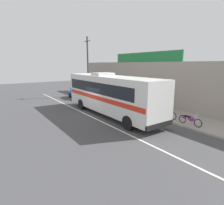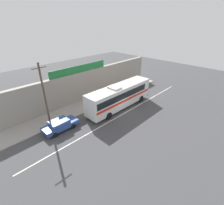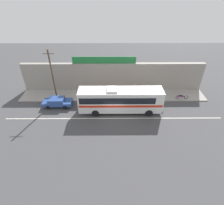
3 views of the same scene
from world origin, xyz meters
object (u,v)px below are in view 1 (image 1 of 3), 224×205
at_px(parked_car, 80,93).
at_px(pedestrian_near_shop, 167,101).
at_px(intercity_bus, 110,92).
at_px(utility_pole, 88,66).
at_px(motorcycle_purple, 167,113).
at_px(motorcycle_blue, 190,119).

height_order(parked_car, pedestrian_near_shop, pedestrian_near_shop).
height_order(intercity_bus, utility_pole, utility_pole).
relative_size(parked_car, motorcycle_purple, 2.27).
bearing_deg(utility_pole, motorcycle_purple, 0.34).
height_order(motorcycle_blue, pedestrian_near_shop, pedestrian_near_shop).
relative_size(intercity_bus, motorcycle_blue, 6.22).
xyz_separation_m(intercity_bus, parked_car, (-9.33, 1.37, -1.33)).
distance_m(intercity_bus, motorcycle_purple, 5.23).
bearing_deg(pedestrian_near_shop, parked_car, -164.53).
xyz_separation_m(parked_car, pedestrian_near_shop, (12.02, 3.33, 0.42)).
height_order(utility_pole, motorcycle_blue, utility_pole).
relative_size(parked_car, pedestrian_near_shop, 2.47).
xyz_separation_m(intercity_bus, pedestrian_near_shop, (2.69, 4.69, -0.91)).
bearing_deg(motorcycle_blue, intercity_bus, -154.10).
height_order(intercity_bus, pedestrian_near_shop, intercity_bus).
bearing_deg(parked_car, motorcycle_blue, 5.98).
bearing_deg(motorcycle_blue, motorcycle_purple, 177.30).
bearing_deg(motorcycle_purple, pedestrian_near_shop, 128.01).
bearing_deg(pedestrian_near_shop, intercity_bus, -119.83).
distance_m(motorcycle_purple, pedestrian_near_shop, 2.12).
bearing_deg(pedestrian_near_shop, motorcycle_blue, -26.24).
xyz_separation_m(motorcycle_blue, pedestrian_near_shop, (-3.46, 1.71, 0.59)).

